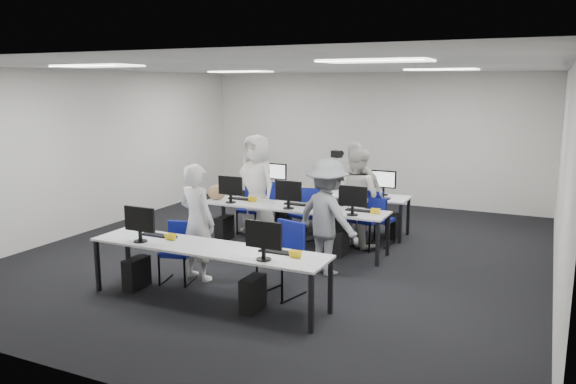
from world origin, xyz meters
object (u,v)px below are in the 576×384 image
at_px(chair_4, 365,230).
at_px(student_2, 257,184).
at_px(chair_1, 282,272).
at_px(student_1, 357,197).
at_px(desk_front, 207,250).
at_px(photographer, 327,217).
at_px(desk_mid, 293,209).
at_px(chair_2, 251,218).
at_px(chair_5, 265,215).
at_px(chair_0, 178,264).
at_px(chair_6, 315,221).
at_px(student_3, 353,193).
at_px(chair_7, 379,229).
at_px(chair_3, 304,224).
at_px(student_0, 197,222).

xyz_separation_m(chair_4, student_2, (-2.11, 0.06, 0.62)).
height_order(chair_1, student_1, student_1).
height_order(desk_front, photographer, photographer).
height_order(desk_mid, chair_2, chair_2).
bearing_deg(student_1, chair_5, 15.72).
relative_size(chair_0, chair_1, 0.87).
distance_m(chair_0, student_2, 2.90).
bearing_deg(chair_6, chair_5, 166.18).
bearing_deg(photographer, chair_4, -71.72).
height_order(chair_2, student_3, student_3).
bearing_deg(chair_7, chair_3, -161.71).
xyz_separation_m(chair_4, photographer, (-0.11, -1.53, 0.55)).
height_order(student_1, photographer, photographer).
xyz_separation_m(chair_5, chair_7, (2.22, 0.02, -0.04)).
distance_m(chair_5, student_3, 1.88).
relative_size(chair_1, student_1, 0.57).
bearing_deg(chair_0, student_0, 38.71).
bearing_deg(chair_3, student_0, -79.87).
distance_m(chair_3, chair_4, 1.15).
distance_m(chair_7, student_2, 2.38).
xyz_separation_m(student_1, photographer, (0.07, -1.59, 0.00)).
relative_size(chair_7, student_2, 0.46).
distance_m(chair_5, chair_6, 1.04).
bearing_deg(photographer, chair_1, 99.91).
bearing_deg(chair_6, student_2, 176.99).
bearing_deg(chair_3, desk_mid, -61.84).
bearing_deg(chair_0, chair_3, 62.29).
height_order(chair_5, student_3, student_3).
bearing_deg(desk_front, chair_6, 88.90).
distance_m(desk_mid, student_3, 1.10).
bearing_deg(chair_2, chair_3, -2.88).
height_order(chair_2, student_2, student_2).
xyz_separation_m(desk_front, chair_3, (-0.07, 3.24, -0.41)).
xyz_separation_m(desk_front, student_1, (0.90, 3.26, 0.16)).
height_order(student_1, student_2, student_2).
relative_size(chair_2, student_0, 0.51).
height_order(desk_mid, chair_5, chair_5).
height_order(chair_7, student_0, student_0).
bearing_deg(student_3, chair_0, -121.10).
relative_size(chair_1, chair_4, 1.01).
bearing_deg(chair_6, chair_7, -7.18).
bearing_deg(student_1, student_3, -7.99).
xyz_separation_m(chair_7, photographer, (-0.28, -1.81, 0.58)).
bearing_deg(chair_1, chair_5, 135.49).
bearing_deg(student_2, chair_2, -148.99).
xyz_separation_m(chair_2, chair_6, (1.22, 0.17, 0.03)).
bearing_deg(student_1, chair_4, -177.84).
height_order(chair_6, student_3, student_3).
bearing_deg(student_0, desk_front, 144.00).
relative_size(chair_6, photographer, 0.56).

